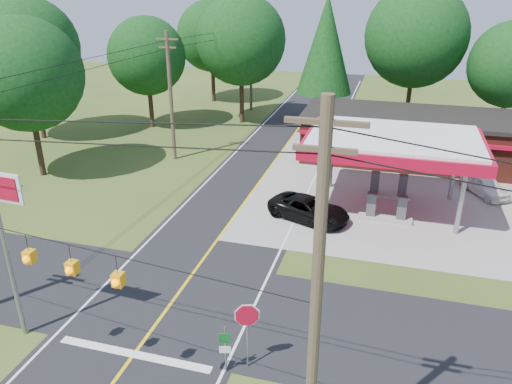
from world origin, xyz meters
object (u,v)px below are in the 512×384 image
(gas_canopy, at_px, (393,145))
(octagonal_stop_sign, at_px, (247,320))
(suv_car, at_px, (309,209))
(sedan_car, at_px, (485,185))

(gas_canopy, relative_size, octagonal_stop_sign, 3.66)
(gas_canopy, xyz_separation_m, octagonal_stop_sign, (-4.50, -16.01, -2.08))
(suv_car, bearing_deg, gas_canopy, -35.17)
(suv_car, relative_size, sedan_car, 1.28)
(gas_canopy, distance_m, octagonal_stop_sign, 16.76)
(octagonal_stop_sign, bearing_deg, sedan_car, 61.67)
(gas_canopy, height_order, suv_car, gas_canopy)
(suv_car, bearing_deg, sedan_car, -35.88)
(suv_car, xyz_separation_m, octagonal_stop_sign, (0.00, -13.01, 1.49))
(suv_car, relative_size, octagonal_stop_sign, 1.74)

